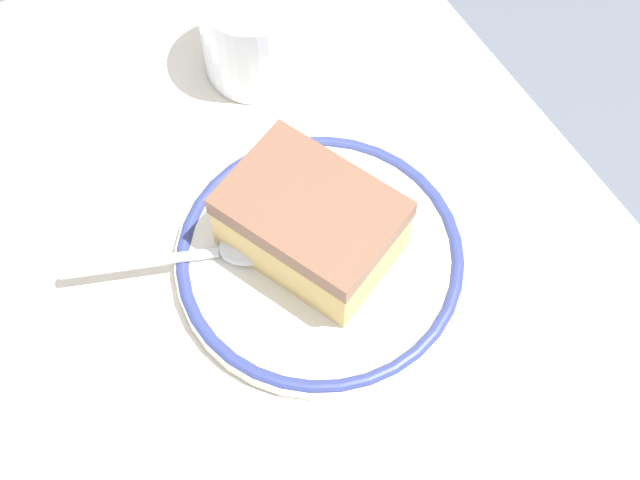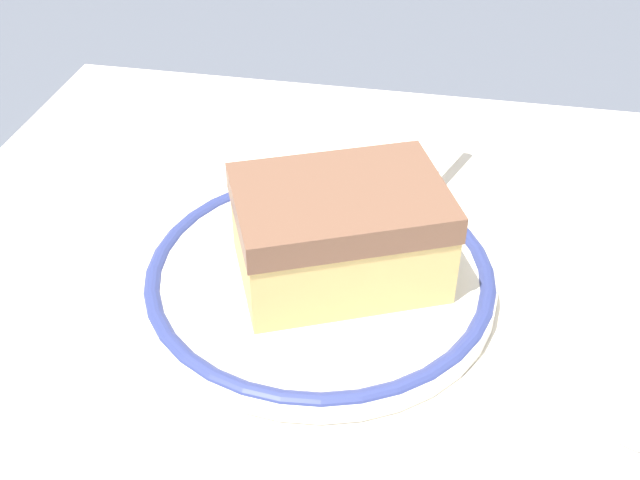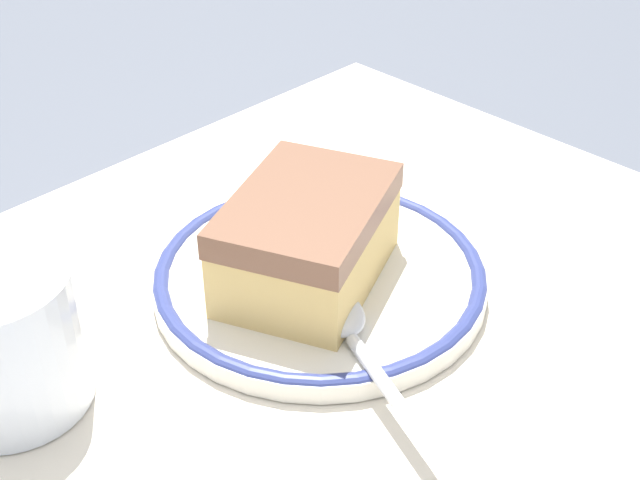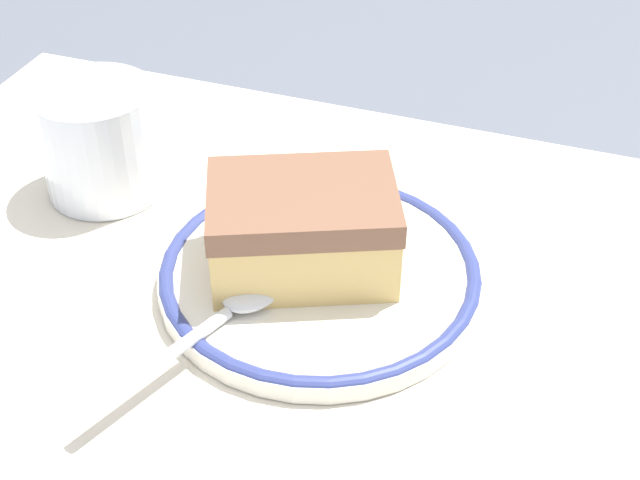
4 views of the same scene
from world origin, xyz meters
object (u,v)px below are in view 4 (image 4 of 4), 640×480
object	(u,v)px
spoon	(230,308)
cup	(101,147)
plate	(320,273)
cake_slice	(303,228)

from	to	relation	value
spoon	cup	world-z (taller)	cup
plate	cup	world-z (taller)	cup
cup	spoon	bearing A→B (deg)	143.89
cake_slice	cup	world-z (taller)	cup
plate	cup	distance (m)	0.17
plate	spoon	bearing A→B (deg)	58.90
cake_slice	spoon	size ratio (longest dim) A/B	0.91
plate	spoon	xyz separation A→B (m)	(0.03, 0.05, 0.01)
plate	spoon	size ratio (longest dim) A/B	1.36
spoon	cup	bearing A→B (deg)	-36.11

